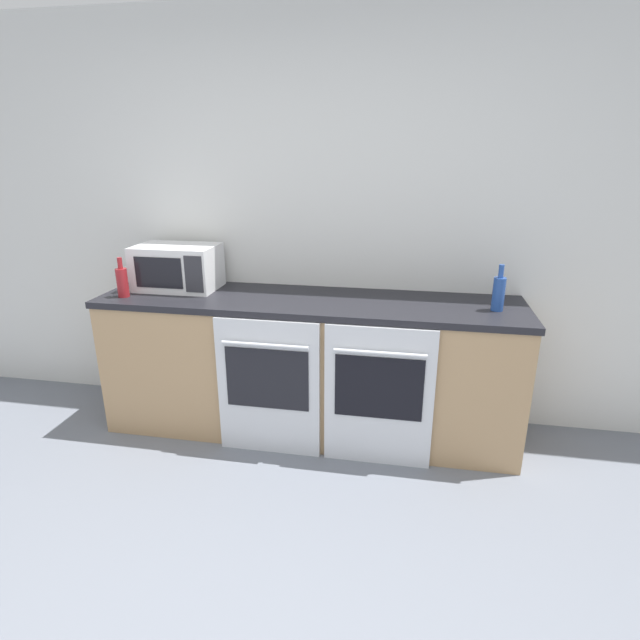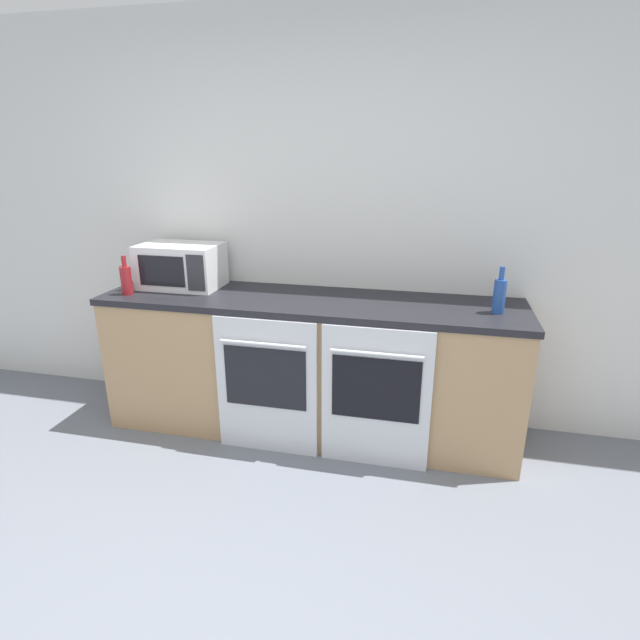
% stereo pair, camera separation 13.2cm
% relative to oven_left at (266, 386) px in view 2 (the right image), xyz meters
% --- Properties ---
extents(wall_back, '(10.00, 0.06, 2.60)m').
position_rel_oven_left_xyz_m(wall_back, '(0.18, 0.66, 0.87)').
color(wall_back, silver).
rests_on(wall_back, ground_plane).
extents(counter_back, '(2.61, 0.64, 0.89)m').
position_rel_oven_left_xyz_m(counter_back, '(0.18, 0.32, 0.01)').
color(counter_back, tan).
rests_on(counter_back, ground_plane).
extents(oven_left, '(0.62, 0.06, 0.85)m').
position_rel_oven_left_xyz_m(oven_left, '(0.00, 0.00, 0.00)').
color(oven_left, silver).
rests_on(oven_left, ground_plane).
extents(oven_right, '(0.62, 0.06, 0.85)m').
position_rel_oven_left_xyz_m(oven_right, '(0.65, 0.00, 0.00)').
color(oven_right, silver).
rests_on(oven_right, ground_plane).
extents(microwave, '(0.52, 0.35, 0.28)m').
position_rel_oven_left_xyz_m(microwave, '(-0.71, 0.41, 0.60)').
color(microwave, silver).
rests_on(microwave, counter_back).
extents(bottle_blue, '(0.07, 0.07, 0.26)m').
position_rel_oven_left_xyz_m(bottle_blue, '(1.28, 0.29, 0.56)').
color(bottle_blue, '#234793').
rests_on(bottle_blue, counter_back).
extents(bottle_red, '(0.07, 0.07, 0.25)m').
position_rel_oven_left_xyz_m(bottle_red, '(-0.96, 0.16, 0.56)').
color(bottle_red, maroon).
rests_on(bottle_red, counter_back).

